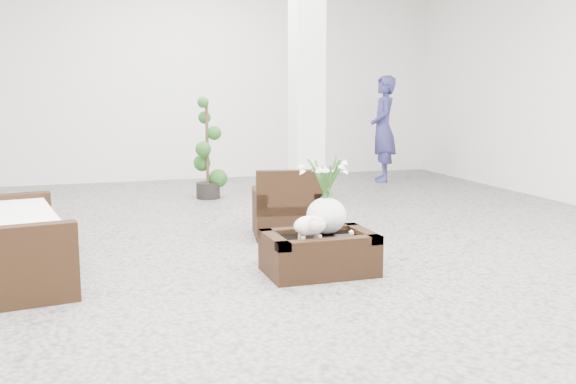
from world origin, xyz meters
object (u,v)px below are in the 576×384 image
object	(u,v)px
armchair	(287,201)
loveseat	(11,227)
topiary	(207,149)
coffee_table	(319,255)

from	to	relation	value
armchair	loveseat	size ratio (longest dim) A/B	0.44
topiary	loveseat	bearing A→B (deg)	-123.32
loveseat	coffee_table	bearing A→B (deg)	-112.03
coffee_table	armchair	world-z (taller)	armchair
loveseat	armchair	bearing A→B (deg)	-80.22
coffee_table	topiary	bearing A→B (deg)	92.19
coffee_table	armchair	distance (m)	1.48
loveseat	topiary	size ratio (longest dim) A/B	1.18
loveseat	topiary	bearing A→B (deg)	-41.95
armchair	topiary	xyz separation A→B (m)	(-0.34, 2.60, 0.33)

